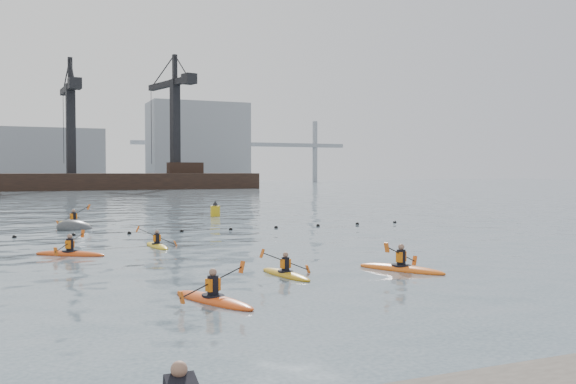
% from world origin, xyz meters
% --- Properties ---
extents(ground, '(400.00, 400.00, 0.00)m').
position_xyz_m(ground, '(0.00, 0.00, 0.00)').
color(ground, '#3B4A55').
rests_on(ground, ground).
extents(float_line, '(33.24, 0.73, 0.24)m').
position_xyz_m(float_line, '(-0.50, 22.53, 0.03)').
color(float_line, black).
rests_on(float_line, ground).
extents(barge_pier, '(72.00, 19.30, 29.50)m').
position_xyz_m(barge_pier, '(-0.22, 110.00, 1.89)').
color(barge_pier, black).
rests_on(barge_pier, ground).
extents(skyline, '(141.00, 28.00, 22.00)m').
position_xyz_m(skyline, '(2.23, 150.27, 9.25)').
color(skyline, gray).
rests_on(skyline, ground).
extents(kayaker_0, '(2.12, 3.29, 1.14)m').
position_xyz_m(kayaker_0, '(-2.59, 3.02, 0.10)').
color(kayaker_0, '#E54C15').
rests_on(kayaker_0, ground).
extents(kayaker_1, '(2.00, 2.95, 1.10)m').
position_xyz_m(kayaker_1, '(0.84, 6.09, 0.09)').
color(kayaker_1, '#C48F17').
rests_on(kayaker_1, ground).
extents(kayaker_2, '(3.03, 2.38, 1.11)m').
position_xyz_m(kayaker_2, '(-5.65, 14.34, 0.10)').
color(kayaker_2, '#CD4513').
rests_on(kayaker_2, ground).
extents(kayaker_3, '(2.00, 2.91, 1.14)m').
position_xyz_m(kayaker_3, '(-1.69, 15.77, 0.09)').
color(kayaker_3, gold).
rests_on(kayaker_3, ground).
extents(kayaker_4, '(2.28, 3.31, 1.25)m').
position_xyz_m(kayaker_4, '(5.12, 5.49, 0.10)').
color(kayaker_4, orange).
rests_on(kayaker_4, ground).
extents(kayaker_5, '(2.31, 3.52, 1.43)m').
position_xyz_m(kayaker_5, '(-4.52, 30.27, 0.11)').
color(kayaker_5, gold).
rests_on(kayaker_5, ground).
extents(mooring_buoy, '(2.84, 2.15, 1.63)m').
position_xyz_m(mooring_buoy, '(-4.68, 26.28, 0.00)').
color(mooring_buoy, '#3B3E40').
rests_on(mooring_buoy, ground).
extents(nav_buoy, '(0.76, 0.76, 1.39)m').
position_xyz_m(nav_buoy, '(6.30, 33.57, 0.42)').
color(nav_buoy, gold).
rests_on(nav_buoy, ground).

